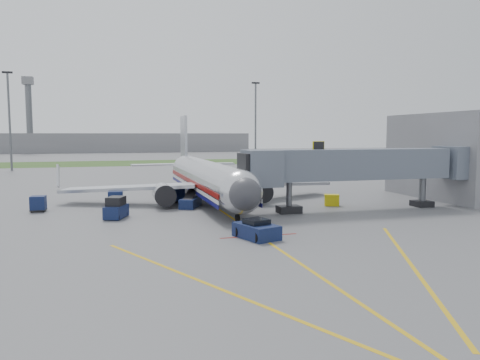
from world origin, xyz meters
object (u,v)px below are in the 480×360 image
object	(u,v)px
baggage_tug	(116,209)
belt_loader	(191,202)
ramp_worker	(180,193)
airliner	(206,178)
pushback_tug	(256,230)

from	to	relation	value
baggage_tug	belt_loader	size ratio (longest dim) A/B	0.66
belt_loader	baggage_tug	bearing A→B (deg)	-148.36
belt_loader	ramp_worker	size ratio (longest dim) A/B	2.46
airliner	belt_loader	distance (m)	5.08
airliner	ramp_worker	world-z (taller)	airliner
pushback_tug	belt_loader	world-z (taller)	belt_loader
airliner	ramp_worker	bearing A→B (deg)	172.95
airliner	baggage_tug	size ratio (longest dim) A/B	11.38
airliner	ramp_worker	size ratio (longest dim) A/B	18.54
belt_loader	ramp_worker	bearing A→B (deg)	96.91
pushback_tug	belt_loader	size ratio (longest dim) A/B	0.82
airliner	ramp_worker	xyz separation A→B (m)	(-3.00, 0.37, -1.68)
baggage_tug	ramp_worker	xyz separation A→B (m)	(7.11, 8.98, 0.10)
pushback_tug	ramp_worker	xyz separation A→B (m)	(-2.60, 20.24, 0.37)
belt_loader	ramp_worker	distance (m)	4.33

